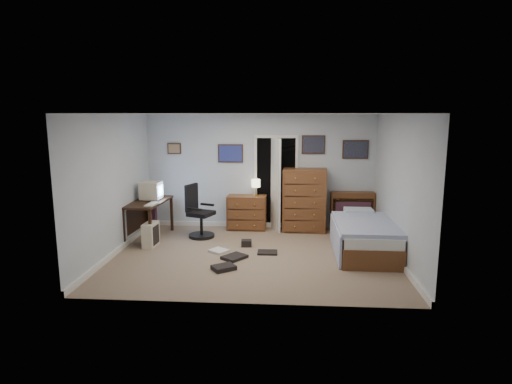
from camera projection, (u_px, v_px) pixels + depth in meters
floor at (254, 256)px, 7.67m from camera, size 5.00×4.00×0.02m
computer_desk at (144, 210)px, 8.66m from camera, size 0.70×1.37×0.77m
crt_monitor at (151, 191)px, 8.73m from camera, size 0.42×0.39×0.37m
keyboard at (152, 204)px, 8.26m from camera, size 0.18×0.42×0.02m
pc_tower at (151, 235)px, 8.16m from camera, size 0.24×0.44×0.46m
office_chair at (199, 217)px, 8.76m from camera, size 0.68×0.68×1.09m
media_stack at (153, 213)px, 9.31m from camera, size 0.15×0.15×0.73m
low_dresser at (247, 213)px, 9.36m from camera, size 0.85×0.45×0.75m
table_lamp at (256, 184)px, 9.23m from camera, size 0.19×0.19×0.36m
doorway at (276, 181)px, 9.70m from camera, size 0.96×1.12×2.05m
tall_dresser at (304, 200)px, 9.20m from camera, size 0.95×0.59×1.35m
headboard_bookcase at (352, 210)px, 9.28m from camera, size 0.94×0.25×0.84m
bed at (363, 236)px, 7.77m from camera, size 1.10×2.00×0.65m
wall_posters at (286, 149)px, 9.26m from camera, size 4.38×0.04×0.60m
floor_clutter at (236, 256)px, 7.54m from camera, size 1.28×1.58×0.12m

